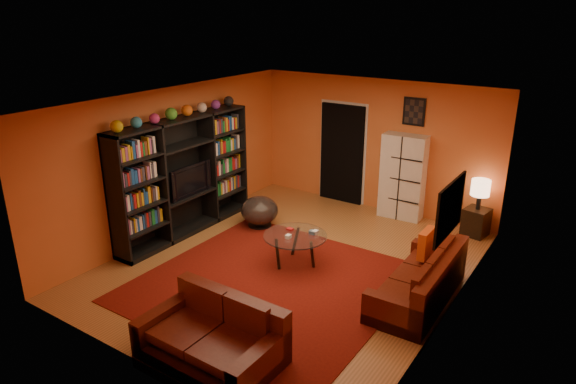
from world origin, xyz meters
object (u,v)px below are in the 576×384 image
Objects in this scene: loveseat at (215,335)px; side_table at (476,222)px; entertainment_unit at (184,177)px; tv at (187,180)px; storage_cabinet at (403,177)px; table_lamp at (480,188)px; coffee_table at (295,238)px; sofa at (424,283)px; bowl_chair at (260,211)px.

side_table is (1.62, 5.16, -0.03)m from loveseat.
entertainment_unit is 3.12× the size of tv.
table_lamp is at bearing -4.99° from storage_cabinet.
sofa is at bearing 2.29° from coffee_table.
entertainment_unit reaches higher than sofa.
tv is at bearing -148.02° from table_lamp.
side_table is (0.02, 2.66, -0.04)m from sofa.
bowl_chair is at bearing 29.53° from loveseat.
bowl_chair reaches higher than coffee_table.
table_lamp is at bearing 52.73° from coffee_table.
storage_cabinet is 2.80m from bowl_chair.
entertainment_unit is at bearing -179.65° from sofa.
tv is 4.04m from storage_cabinet.
storage_cabinet is (-1.43, 2.71, 0.53)m from sofa.
sofa is at bearing -90.35° from table_lamp.
loveseat is at bearing -94.94° from storage_cabinet.
tv reaches higher than bowl_chair.
loveseat is 5.24m from storage_cabinet.
table_lamp is (4.42, 2.75, -0.16)m from entertainment_unit.
bowl_chair reaches higher than side_table.
bowl_chair is at bearing 146.64° from coffee_table.
table_lamp is at bearing 27.90° from bowl_chair.
storage_cabinet is at bearing -1.30° from loveseat.
coffee_table is at bearing 11.41° from loveseat.
tv is at bearing -148.02° from side_table.
coffee_table is (2.29, -0.01, -0.54)m from tv.
bowl_chair is (-2.01, -1.88, -0.52)m from storage_cabinet.
coffee_table is (-0.46, 2.42, 0.18)m from loveseat.
tv is 1.77× the size of table_lamp.
loveseat is 3.80m from bowl_chair.
table_lamp is at bearing -58.02° from tv.
entertainment_unit reaches higher than side_table.
loveseat reaches higher than coffee_table.
loveseat is at bearing -107.45° from table_lamp.
bowl_chair is at bearing -152.10° from side_table.
bowl_chair is at bearing -139.95° from storage_cabinet.
sofa is 3.11m from storage_cabinet.
coffee_table is at bearing -127.27° from side_table.
bowl_chair is (-1.38, 0.91, -0.16)m from coffee_table.
loveseat is 2.47m from coffee_table.
loveseat is 5.41m from side_table.
coffee_table is at bearing -105.87° from storage_cabinet.
loveseat is at bearing -131.49° from tv.
side_table is (4.37, 2.73, -0.75)m from tv.
table_lamp reaches higher than bowl_chair.
tv is at bearing 21.00° from entertainment_unit.
tv is 0.96× the size of coffee_table.
bowl_chair is 3.92m from side_table.
sofa is at bearing -13.45° from bowl_chair.
sofa is at bearing -65.14° from storage_cabinet.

